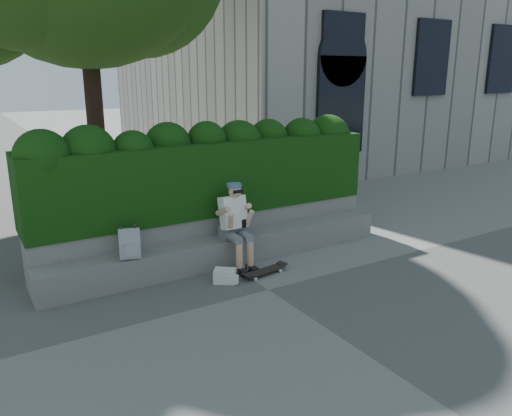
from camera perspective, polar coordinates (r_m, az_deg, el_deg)
ground at (r=7.36m, az=1.42°, el=-9.33°), size 80.00×80.00×0.00m
bench_ledge at (r=8.28m, az=-3.28°, el=-4.84°), size 6.00×0.45×0.45m
planter_wall at (r=8.63m, az=-4.79°, el=-2.98°), size 6.00×0.50×0.75m
hedge at (r=8.57m, az=-5.61°, el=3.63°), size 6.00×1.00×1.20m
person at (r=7.98m, az=-2.41°, el=-1.61°), size 0.40×0.76×1.38m
skateboard at (r=7.86m, az=1.02°, el=-7.19°), size 0.75×0.29×0.08m
backpack_plaid at (r=7.45m, az=-14.22°, el=-3.96°), size 0.34×0.24×0.44m
backpack_ground at (r=7.59m, az=-3.59°, el=-7.75°), size 0.39×0.37×0.20m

